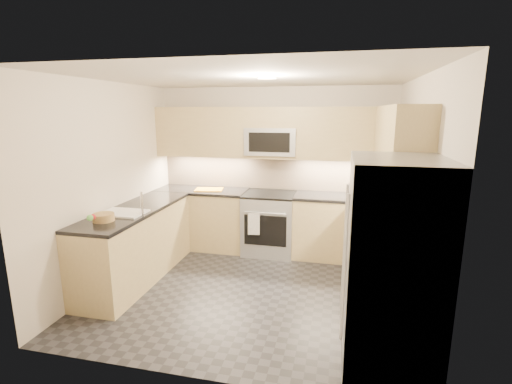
{
  "coord_description": "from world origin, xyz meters",
  "views": [
    {
      "loc": [
        1.01,
        -4.06,
        2.14
      ],
      "look_at": [
        0.0,
        0.35,
        1.15
      ],
      "focal_mm": 26.0,
      "sensor_mm": 36.0,
      "label": 1
    }
  ],
  "objects_px": {
    "cutting_board": "(209,189)",
    "gas_range": "(269,224)",
    "microwave": "(272,141)",
    "refrigerator": "(392,271)",
    "utensil_bowl": "(370,194)",
    "fruit_basket": "(104,217)"
  },
  "relations": [
    {
      "from": "utensil_bowl",
      "to": "fruit_basket",
      "type": "relative_size",
      "value": 1.09
    },
    {
      "from": "microwave",
      "to": "refrigerator",
      "type": "distance_m",
      "value": 3.04
    },
    {
      "from": "gas_range",
      "to": "refrigerator",
      "type": "bearing_deg",
      "value": -59.12
    },
    {
      "from": "utensil_bowl",
      "to": "microwave",
      "type": "bearing_deg",
      "value": 172.83
    },
    {
      "from": "gas_range",
      "to": "cutting_board",
      "type": "distance_m",
      "value": 1.08
    },
    {
      "from": "cutting_board",
      "to": "gas_range",
      "type": "bearing_deg",
      "value": 0.08
    },
    {
      "from": "refrigerator",
      "to": "fruit_basket",
      "type": "distance_m",
      "value": 3.04
    },
    {
      "from": "utensil_bowl",
      "to": "cutting_board",
      "type": "relative_size",
      "value": 0.61
    },
    {
      "from": "gas_range",
      "to": "microwave",
      "type": "bearing_deg",
      "value": 90.0
    },
    {
      "from": "gas_range",
      "to": "cutting_board",
      "type": "xyz_separation_m",
      "value": [
        -0.96,
        -0.0,
        0.49
      ]
    },
    {
      "from": "gas_range",
      "to": "microwave",
      "type": "relative_size",
      "value": 1.2
    },
    {
      "from": "cutting_board",
      "to": "utensil_bowl",
      "type": "bearing_deg",
      "value": -1.31
    },
    {
      "from": "utensil_bowl",
      "to": "cutting_board",
      "type": "distance_m",
      "value": 2.41
    },
    {
      "from": "microwave",
      "to": "refrigerator",
      "type": "height_order",
      "value": "microwave"
    },
    {
      "from": "refrigerator",
      "to": "utensil_bowl",
      "type": "xyz_separation_m",
      "value": [
        -0.01,
        2.37,
        0.11
      ]
    },
    {
      "from": "microwave",
      "to": "utensil_bowl",
      "type": "height_order",
      "value": "microwave"
    },
    {
      "from": "refrigerator",
      "to": "cutting_board",
      "type": "bearing_deg",
      "value": 134.87
    },
    {
      "from": "gas_range",
      "to": "refrigerator",
      "type": "xyz_separation_m",
      "value": [
        1.45,
        -2.43,
        0.45
      ]
    },
    {
      "from": "refrigerator",
      "to": "utensil_bowl",
      "type": "distance_m",
      "value": 2.37
    },
    {
      "from": "gas_range",
      "to": "cutting_board",
      "type": "bearing_deg",
      "value": -179.92
    },
    {
      "from": "microwave",
      "to": "fruit_basket",
      "type": "bearing_deg",
      "value": -127.93
    },
    {
      "from": "gas_range",
      "to": "microwave",
      "type": "height_order",
      "value": "microwave"
    }
  ]
}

